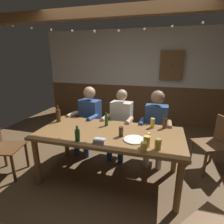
{
  "coord_description": "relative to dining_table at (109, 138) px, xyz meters",
  "views": [
    {
      "loc": [
        0.68,
        -2.37,
        1.76
      ],
      "look_at": [
        0.0,
        0.02,
        1.0
      ],
      "focal_mm": 28.63,
      "sensor_mm": 36.0,
      "label": 1
    }
  ],
  "objects": [
    {
      "name": "ground_plane",
      "position": [
        0.0,
        0.13,
        -0.66
      ],
      "size": [
        6.37,
        6.37,
        0.0
      ],
      "primitive_type": "plane",
      "color": "brown"
    },
    {
      "name": "back_wall_upper",
      "position": [
        0.0,
        2.75,
        1.09
      ],
      "size": [
        5.31,
        0.12,
        1.47
      ],
      "primitive_type": "cube",
      "color": "silver"
    },
    {
      "name": "back_wall_wainscot",
      "position": [
        0.0,
        2.75,
        -0.15
      ],
      "size": [
        5.31,
        0.12,
        1.01
      ],
      "primitive_type": "cube",
      "color": "brown",
      "rests_on": "ground_plane"
    },
    {
      "name": "ceiling_beam",
      "position": [
        0.0,
        0.55,
        1.74
      ],
      "size": [
        4.78,
        0.14,
        0.16
      ],
      "primitive_type": "cube",
      "color": "brown"
    },
    {
      "name": "dining_table",
      "position": [
        0.0,
        0.0,
        0.0
      ],
      "size": [
        2.05,
        0.97,
        0.74
      ],
      "color": "brown",
      "rests_on": "ground_plane"
    },
    {
      "name": "person_0",
      "position": [
        -0.63,
        0.72,
        0.04
      ],
      "size": [
        0.56,
        0.59,
        1.25
      ],
      "rotation": [
        0.0,
        0.0,
        2.96
      ],
      "color": "#2D4C84",
      "rests_on": "ground_plane"
    },
    {
      "name": "person_1",
      "position": [
        -0.01,
        0.71,
        0.01
      ],
      "size": [
        0.53,
        0.54,
        1.22
      ],
      "rotation": [
        0.0,
        0.0,
        3.06
      ],
      "color": "silver",
      "rests_on": "ground_plane"
    },
    {
      "name": "person_2",
      "position": [
        0.62,
        0.71,
        0.03
      ],
      "size": [
        0.51,
        0.52,
        1.24
      ],
      "rotation": [
        0.0,
        0.0,
        3.13
      ],
      "color": "#2D4C84",
      "rests_on": "ground_plane"
    },
    {
      "name": "chair_empty_near_right",
      "position": [
        1.56,
        0.67,
        -0.18
      ],
      "size": [
        0.58,
        0.58,
        0.88
      ],
      "rotation": [
        0.0,
        0.0,
        -4.31
      ],
      "color": "brown",
      "rests_on": "ground_plane"
    },
    {
      "name": "chair_empty_far_end",
      "position": [
        -1.61,
        -0.36,
        -0.18
      ],
      "size": [
        0.53,
        0.53,
        0.88
      ],
      "rotation": [
        0.0,
        0.0,
        -1.35
      ],
      "color": "brown",
      "rests_on": "ground_plane"
    },
    {
      "name": "table_candle",
      "position": [
        0.56,
        -0.06,
        0.13
      ],
      "size": [
        0.04,
        0.04,
        0.08
      ],
      "primitive_type": "cylinder",
      "color": "#F9E08C",
      "rests_on": "dining_table"
    },
    {
      "name": "condiment_caddy",
      "position": [
        -0.02,
        -0.35,
        0.11
      ],
      "size": [
        0.14,
        0.1,
        0.05
      ],
      "primitive_type": "cube",
      "color": "#B2B7BC",
      "rests_on": "dining_table"
    },
    {
      "name": "plate_0",
      "position": [
        0.38,
        -0.15,
        0.1
      ],
      "size": [
        0.28,
        0.28,
        0.01
      ],
      "primitive_type": "cylinder",
      "color": "white",
      "rests_on": "dining_table"
    },
    {
      "name": "bottle_0",
      "position": [
        0.75,
        0.37,
        0.17
      ],
      "size": [
        0.06,
        0.06,
        0.21
      ],
      "color": "#593314",
      "rests_on": "dining_table"
    },
    {
      "name": "bottle_1",
      "position": [
        -0.3,
        -0.37,
        0.17
      ],
      "size": [
        0.06,
        0.06,
        0.2
      ],
      "color": "#195923",
      "rests_on": "dining_table"
    },
    {
      "name": "bottle_2",
      "position": [
        -0.93,
        0.2,
        0.2
      ],
      "size": [
        0.07,
        0.07,
        0.28
      ],
      "color": "#593314",
      "rests_on": "dining_table"
    },
    {
      "name": "bottle_3",
      "position": [
        -0.12,
        0.24,
        0.17
      ],
      "size": [
        0.05,
        0.05,
        0.22
      ],
      "color": "#195923",
      "rests_on": "dining_table"
    },
    {
      "name": "pint_glass_0",
      "position": [
        0.55,
        -0.28,
        0.15
      ],
      "size": [
        0.08,
        0.08,
        0.13
      ],
      "primitive_type": "cylinder",
      "color": "#E5C64C",
      "rests_on": "dining_table"
    },
    {
      "name": "pint_glass_1",
      "position": [
        0.19,
        -0.09,
        0.16
      ],
      "size": [
        0.06,
        0.06,
        0.14
      ],
      "primitive_type": "cylinder",
      "color": "#4C2D19",
      "rests_on": "dining_table"
    },
    {
      "name": "pint_glass_2",
      "position": [
        0.53,
        -0.41,
        0.14
      ],
      "size": [
        0.07,
        0.07,
        0.11
      ],
      "primitive_type": "cylinder",
      "color": "#E5C64C",
      "rests_on": "dining_table"
    },
    {
      "name": "pint_glass_3",
      "position": [
        0.68,
        -0.32,
        0.15
      ],
      "size": [
        0.08,
        0.08,
        0.12
      ],
      "primitive_type": "cylinder",
      "color": "#E5C64C",
      "rests_on": "dining_table"
    },
    {
      "name": "pint_glass_4",
      "position": [
        0.58,
        0.35,
        0.16
      ],
      "size": [
        0.06,
        0.06,
        0.15
      ],
      "primitive_type": "cylinder",
      "color": "#E5C64C",
      "rests_on": "dining_table"
    },
    {
      "name": "wall_dart_cabinet",
      "position": [
        0.85,
        2.62,
        0.92
      ],
      "size": [
        0.56,
        0.15,
        0.7
      ],
      "color": "brown"
    },
    {
      "name": "string_lights",
      "position": [
        0.0,
        0.5,
        1.54
      ],
      "size": [
        3.75,
        0.04,
        0.18
      ],
      "color": "#F9EAB2"
    }
  ]
}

